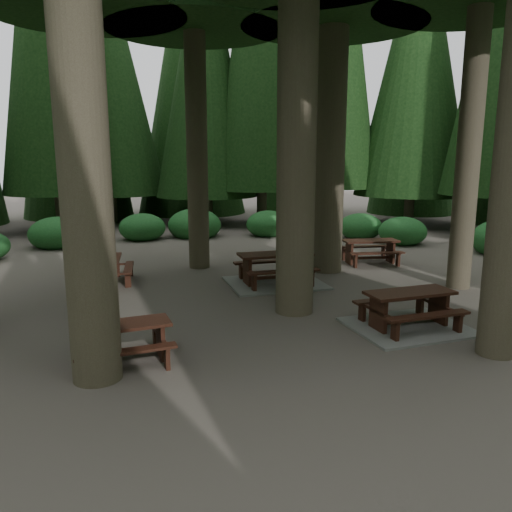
{
  "coord_description": "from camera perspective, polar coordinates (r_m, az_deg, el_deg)",
  "views": [
    {
      "loc": [
        -0.85,
        -10.51,
        3.44
      ],
      "look_at": [
        0.01,
        1.15,
        1.1
      ],
      "focal_mm": 35.0,
      "sensor_mm": 36.0,
      "label": 1
    }
  ],
  "objects": [
    {
      "name": "picnic_table_b",
      "position": [
        14.35,
        -16.49,
        -1.14
      ],
      "size": [
        1.49,
        1.76,
        0.69
      ],
      "rotation": [
        0.0,
        0.0,
        1.7
      ],
      "color": "black",
      "rests_on": "ground"
    },
    {
      "name": "shrub_ring",
      "position": [
        11.76,
        3.53,
        -3.68
      ],
      "size": [
        23.86,
        24.64,
        1.49
      ],
      "color": "#205E26",
      "rests_on": "ground"
    },
    {
      "name": "picnic_table_d",
      "position": [
        16.71,
        12.92,
        0.93
      ],
      "size": [
        1.88,
        1.56,
        0.77
      ],
      "rotation": [
        0.0,
        0.0,
        0.08
      ],
      "color": "black",
      "rests_on": "ground"
    },
    {
      "name": "picnic_table_e",
      "position": [
        8.79,
        -15.05,
        -8.91
      ],
      "size": [
        1.92,
        1.71,
        0.69
      ],
      "rotation": [
        0.0,
        0.0,
        0.3
      ],
      "color": "black",
      "rests_on": "ground"
    },
    {
      "name": "picnic_table_a",
      "position": [
        10.65,
        17.04,
        -6.54
      ],
      "size": [
        2.69,
        2.41,
        0.78
      ],
      "rotation": [
        0.0,
        0.0,
        0.25
      ],
      "color": "gray",
      "rests_on": "ground"
    },
    {
      "name": "ground",
      "position": [
        11.09,
        0.39,
        -6.76
      ],
      "size": [
        80.0,
        80.0,
        0.0
      ],
      "primitive_type": "plane",
      "color": "#564C46",
      "rests_on": "ground"
    },
    {
      "name": "picnic_table_c",
      "position": [
        13.66,
        2.21,
        -1.96
      ],
      "size": [
        2.92,
        2.58,
        0.86
      ],
      "rotation": [
        0.0,
        0.0,
        0.21
      ],
      "color": "gray",
      "rests_on": "ground"
    }
  ]
}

